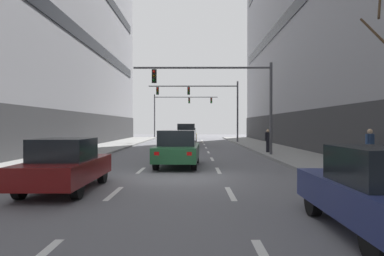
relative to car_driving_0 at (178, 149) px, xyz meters
The scene contains 28 objects.
ground_plane 3.54m from the car_driving_0, 87.68° to the right, with size 120.00×120.00×0.00m, color slate.
sidewalk_right 7.87m from the car_driving_0, 26.01° to the right, with size 3.78×80.00×0.14m, color gray.
lane_stripe_l1_s3 6.67m from the car_driving_0, 103.39° to the right, with size 0.16×2.00×0.01m, color silver.
lane_stripe_l1_s4 2.26m from the car_driving_0, 136.86° to the right, with size 0.16×2.00×0.01m, color silver.
lane_stripe_l1_s5 3.97m from the car_driving_0, 113.25° to the left, with size 0.16×2.00×0.01m, color silver.
lane_stripe_l1_s6 8.74m from the car_driving_0, 100.14° to the left, with size 0.16×2.00×0.01m, color silver.
lane_stripe_l1_s7 13.68m from the car_driving_0, 96.44° to the left, with size 0.16×2.00×0.01m, color silver.
lane_stripe_l1_s8 18.65m from the car_driving_0, 94.72° to the left, with size 0.16×2.00×0.01m, color silver.
lane_stripe_l1_s9 23.63m from the car_driving_0, 93.72° to the left, with size 0.16×2.00×0.01m, color silver.
lane_stripe_l1_s10 28.62m from the car_driving_0, 93.07° to the left, with size 0.16×2.00×0.01m, color silver.
lane_stripe_l2_s3 6.74m from the car_driving_0, 74.29° to the right, with size 0.16×2.00×0.01m, color silver.
lane_stripe_l2_s4 2.46m from the car_driving_0, 38.41° to the right, with size 0.16×2.00×0.01m, color silver.
lane_stripe_l2_s5 4.09m from the car_driving_0, 63.09° to the left, with size 0.16×2.00×0.01m, color silver.
lane_stripe_l2_s6 8.79m from the car_driving_0, 78.07° to the left, with size 0.16×2.00×0.01m, color silver.
lane_stripe_l2_s7 13.71m from the car_driving_0, 82.40° to the left, with size 0.16×2.00×0.01m, color silver.
lane_stripe_l2_s8 18.67m from the car_driving_0, 84.43° to the left, with size 0.16×2.00×0.01m, color silver.
lane_stripe_l2_s9 23.65m from the car_driving_0, 85.61° to the left, with size 0.16×2.00×0.01m, color silver.
lane_stripe_l2_s10 28.63m from the car_driving_0, 86.38° to the left, with size 0.16×2.00×0.01m, color silver.
car_driving_0 is the anchor object (origin of this frame).
car_driving_1 16.05m from the car_driving_0, 89.95° to the left, with size 1.92×4.36×2.09m.
car_driving_2 6.76m from the car_driving_0, 117.17° to the right, with size 1.77×4.18×1.57m.
taxi_driving_3 22.80m from the car_driving_0, 89.63° to the left, with size 1.93×4.39×1.81m.
car_parked_0 10.99m from the car_driving_0, 68.09° to the right, with size 1.79×4.23×1.58m.
traffic_signal_0 6.74m from the car_driving_0, 61.42° to the left, with size 8.63×0.35×5.70m.
traffic_signal_1 22.00m from the car_driving_0, 84.29° to the left, with size 9.84×0.35×6.63m.
traffic_signal_2 36.77m from the car_driving_0, 92.96° to the left, with size 9.75×0.34×6.53m.
pedestrian_0 8.42m from the car_driving_0, 10.67° to the right, with size 0.47×0.35×1.66m.
pedestrian_1 8.92m from the car_driving_0, 50.07° to the left, with size 0.43×0.37×1.54m.
Camera 1 is at (0.62, -12.86, 1.96)m, focal length 32.29 mm.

